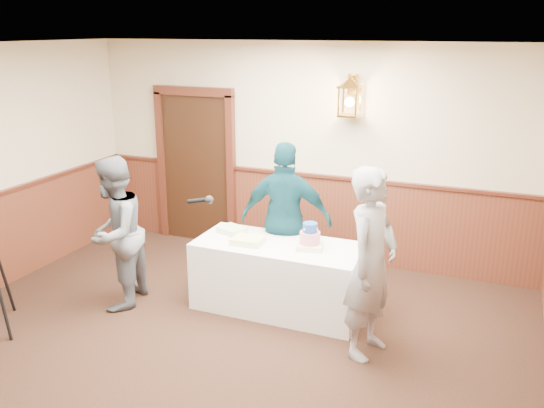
{
  "coord_description": "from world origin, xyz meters",
  "views": [
    {
      "loc": [
        2.37,
        -3.42,
        2.96
      ],
      "look_at": [
        0.27,
        1.7,
        1.25
      ],
      "focal_mm": 38.0,
      "sensor_mm": 36.0,
      "label": 1
    }
  ],
  "objects_px": {
    "sheet_cake_green": "(232,230)",
    "assistant_p": "(286,219)",
    "baker": "(371,264)",
    "interviewer": "(115,233)",
    "sheet_cake_yellow": "(248,241)",
    "display_table": "(279,276)",
    "tiered_cake": "(310,238)"
  },
  "relations": [
    {
      "from": "sheet_cake_green",
      "to": "assistant_p",
      "type": "height_order",
      "value": "assistant_p"
    },
    {
      "from": "tiered_cake",
      "to": "assistant_p",
      "type": "relative_size",
      "value": 0.18
    },
    {
      "from": "tiered_cake",
      "to": "sheet_cake_yellow",
      "type": "distance_m",
      "value": 0.67
    },
    {
      "from": "sheet_cake_green",
      "to": "assistant_p",
      "type": "bearing_deg",
      "value": 29.38
    },
    {
      "from": "sheet_cake_green",
      "to": "baker",
      "type": "relative_size",
      "value": 0.16
    },
    {
      "from": "sheet_cake_green",
      "to": "display_table",
      "type": "bearing_deg",
      "value": -10.79
    },
    {
      "from": "display_table",
      "to": "baker",
      "type": "relative_size",
      "value": 1.0
    },
    {
      "from": "display_table",
      "to": "assistant_p",
      "type": "distance_m",
      "value": 0.66
    },
    {
      "from": "sheet_cake_yellow",
      "to": "assistant_p",
      "type": "distance_m",
      "value": 0.59
    },
    {
      "from": "baker",
      "to": "sheet_cake_green",
      "type": "bearing_deg",
      "value": 83.62
    },
    {
      "from": "tiered_cake",
      "to": "sheet_cake_yellow",
      "type": "bearing_deg",
      "value": -168.86
    },
    {
      "from": "baker",
      "to": "interviewer",
      "type": "bearing_deg",
      "value": 105.44
    },
    {
      "from": "sheet_cake_green",
      "to": "interviewer",
      "type": "bearing_deg",
      "value": -145.8
    },
    {
      "from": "assistant_p",
      "to": "sheet_cake_yellow",
      "type": "bearing_deg",
      "value": 57.33
    },
    {
      "from": "display_table",
      "to": "assistant_p",
      "type": "xyz_separation_m",
      "value": [
        -0.08,
        0.42,
        0.51
      ]
    },
    {
      "from": "tiered_cake",
      "to": "baker",
      "type": "bearing_deg",
      "value": -34.15
    },
    {
      "from": "sheet_cake_yellow",
      "to": "assistant_p",
      "type": "xyz_separation_m",
      "value": [
        0.23,
        0.54,
        0.1
      ]
    },
    {
      "from": "sheet_cake_green",
      "to": "baker",
      "type": "bearing_deg",
      "value": -20.06
    },
    {
      "from": "tiered_cake",
      "to": "sheet_cake_yellow",
      "type": "xyz_separation_m",
      "value": [
        -0.65,
        -0.13,
        -0.07
      ]
    },
    {
      "from": "display_table",
      "to": "tiered_cake",
      "type": "relative_size",
      "value": 5.59
    },
    {
      "from": "tiered_cake",
      "to": "assistant_p",
      "type": "height_order",
      "value": "assistant_p"
    },
    {
      "from": "tiered_cake",
      "to": "sheet_cake_green",
      "type": "xyz_separation_m",
      "value": [
        -0.95,
        0.11,
        -0.07
      ]
    },
    {
      "from": "assistant_p",
      "to": "sheet_cake_green",
      "type": "bearing_deg",
      "value": 19.97
    },
    {
      "from": "tiered_cake",
      "to": "sheet_cake_green",
      "type": "distance_m",
      "value": 0.96
    },
    {
      "from": "display_table",
      "to": "baker",
      "type": "distance_m",
      "value": 1.32
    },
    {
      "from": "tiered_cake",
      "to": "sheet_cake_green",
      "type": "bearing_deg",
      "value": 173.45
    },
    {
      "from": "sheet_cake_green",
      "to": "baker",
      "type": "height_order",
      "value": "baker"
    },
    {
      "from": "tiered_cake",
      "to": "interviewer",
      "type": "xyz_separation_m",
      "value": [
        -2.0,
        -0.6,
        -0.02
      ]
    },
    {
      "from": "display_table",
      "to": "sheet_cake_green",
      "type": "distance_m",
      "value": 0.75
    },
    {
      "from": "sheet_cake_green",
      "to": "interviewer",
      "type": "relative_size",
      "value": 0.17
    },
    {
      "from": "display_table",
      "to": "interviewer",
      "type": "xyz_separation_m",
      "value": [
        -1.66,
        -0.6,
        0.46
      ]
    },
    {
      "from": "assistant_p",
      "to": "baker",
      "type": "bearing_deg",
      "value": 132.55
    }
  ]
}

